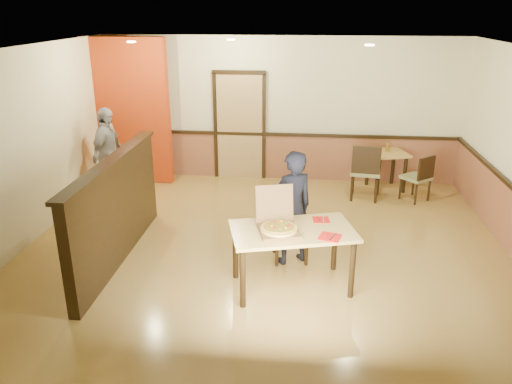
# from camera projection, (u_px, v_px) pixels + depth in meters

# --- Properties ---
(floor) EXTENTS (7.00, 7.00, 0.00)m
(floor) POSITION_uv_depth(u_px,v_px,m) (264.00, 258.00, 7.01)
(floor) COLOR #AE8B43
(floor) RESTS_ON ground
(ceiling) EXTENTS (7.00, 7.00, 0.00)m
(ceiling) POSITION_uv_depth(u_px,v_px,m) (266.00, 52.00, 6.02)
(ceiling) COLOR black
(ceiling) RESTS_ON wall_back
(wall_back) EXTENTS (7.00, 0.00, 7.00)m
(wall_back) POSITION_uv_depth(u_px,v_px,m) (280.00, 110.00, 9.77)
(wall_back) COLOR beige
(wall_back) RESTS_ON floor
(wall_left) EXTENTS (0.00, 7.00, 7.00)m
(wall_left) POSITION_uv_depth(u_px,v_px,m) (12.00, 155.00, 6.85)
(wall_left) COLOR beige
(wall_left) RESTS_ON floor
(wainscot_back) EXTENTS (7.00, 0.04, 0.90)m
(wainscot_back) POSITION_uv_depth(u_px,v_px,m) (279.00, 157.00, 10.08)
(wainscot_back) COLOR brown
(wainscot_back) RESTS_ON floor
(chair_rail_back) EXTENTS (7.00, 0.06, 0.06)m
(chair_rail_back) POSITION_uv_depth(u_px,v_px,m) (280.00, 134.00, 9.90)
(chair_rail_back) COLOR black
(chair_rail_back) RESTS_ON wall_back
(back_door) EXTENTS (0.90, 0.06, 2.10)m
(back_door) POSITION_uv_depth(u_px,v_px,m) (240.00, 127.00, 9.94)
(back_door) COLOR tan
(back_door) RESTS_ON wall_back
(booth_partition) EXTENTS (0.20, 3.10, 1.44)m
(booth_partition) POSITION_uv_depth(u_px,v_px,m) (116.00, 209.00, 6.75)
(booth_partition) COLOR black
(booth_partition) RESTS_ON floor
(red_accent_panel) EXTENTS (1.60, 0.20, 2.78)m
(red_accent_panel) POSITION_uv_depth(u_px,v_px,m) (128.00, 112.00, 9.59)
(red_accent_panel) COLOR #A6300B
(red_accent_panel) RESTS_ON floor
(spot_a) EXTENTS (0.14, 0.14, 0.02)m
(spot_a) POSITION_uv_depth(u_px,v_px,m) (131.00, 42.00, 7.93)
(spot_a) COLOR #FFF2B2
(spot_a) RESTS_ON ceiling
(spot_b) EXTENTS (0.14, 0.14, 0.02)m
(spot_b) POSITION_uv_depth(u_px,v_px,m) (231.00, 40.00, 8.43)
(spot_b) COLOR #FFF2B2
(spot_b) RESTS_ON ceiling
(spot_c) EXTENTS (0.14, 0.14, 0.02)m
(spot_c) POSITION_uv_depth(u_px,v_px,m) (370.00, 45.00, 7.29)
(spot_c) COLOR #FFF2B2
(spot_c) RESTS_ON ceiling
(main_table) EXTENTS (1.65, 1.20, 0.79)m
(main_table) POSITION_uv_depth(u_px,v_px,m) (292.00, 238.00, 6.05)
(main_table) COLOR tan
(main_table) RESTS_ON floor
(diner_chair) EXTENTS (0.55, 0.55, 0.98)m
(diner_chair) POSITION_uv_depth(u_px,v_px,m) (290.00, 221.00, 6.87)
(diner_chair) COLOR olive
(diner_chair) RESTS_ON floor
(side_chair_left) EXTENTS (0.58, 0.58, 1.04)m
(side_chair_left) POSITION_uv_depth(u_px,v_px,m) (366.00, 170.00, 8.91)
(side_chair_left) COLOR olive
(side_chair_left) RESTS_ON floor
(side_chair_right) EXTENTS (0.60, 0.60, 0.86)m
(side_chair_right) POSITION_uv_depth(u_px,v_px,m) (419.00, 176.00, 8.88)
(side_chair_right) COLOR olive
(side_chair_right) RESTS_ON floor
(side_table) EXTENTS (0.84, 0.84, 0.73)m
(side_table) POSITION_uv_depth(u_px,v_px,m) (387.00, 161.00, 9.45)
(side_table) COLOR tan
(side_table) RESTS_ON floor
(diner) EXTENTS (0.69, 0.62, 1.59)m
(diner) POSITION_uv_depth(u_px,v_px,m) (292.00, 208.00, 6.64)
(diner) COLOR black
(diner) RESTS_ON floor
(passerby) EXTENTS (0.48, 1.00, 1.66)m
(passerby) POSITION_uv_depth(u_px,v_px,m) (108.00, 154.00, 8.93)
(passerby) COLOR #9E9DA5
(passerby) RESTS_ON floor
(pizza_box) EXTENTS (0.59, 0.65, 0.49)m
(pizza_box) POSITION_uv_depth(u_px,v_px,m) (278.00, 226.00, 5.96)
(pizza_box) COLOR brown
(pizza_box) RESTS_ON main_table
(pizza) EXTENTS (0.45, 0.45, 0.03)m
(pizza) POSITION_uv_depth(u_px,v_px,m) (279.00, 228.00, 5.92)
(pizza) COLOR #F9C95A
(pizza) RESTS_ON pizza_box
(napkin_near) EXTENTS (0.30, 0.30, 0.01)m
(napkin_near) POSITION_uv_depth(u_px,v_px,m) (330.00, 237.00, 5.81)
(napkin_near) COLOR red
(napkin_near) RESTS_ON main_table
(napkin_far) EXTENTS (0.23, 0.23, 0.01)m
(napkin_far) POSITION_uv_depth(u_px,v_px,m) (321.00, 220.00, 6.27)
(napkin_far) COLOR red
(napkin_far) RESTS_ON main_table
(condiment) EXTENTS (0.06, 0.06, 0.16)m
(condiment) POSITION_uv_depth(u_px,v_px,m) (388.00, 148.00, 9.40)
(condiment) COLOR brown
(condiment) RESTS_ON side_table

